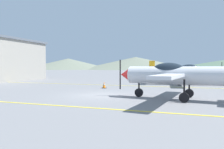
{
  "coord_description": "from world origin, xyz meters",
  "views": [
    {
      "loc": [
        5.63,
        -13.82,
        1.97
      ],
      "look_at": [
        -1.22,
        6.0,
        1.2
      ],
      "focal_mm": 34.94,
      "sensor_mm": 36.0,
      "label": 1
    }
  ],
  "objects": [
    {
      "name": "ground_plane",
      "position": [
        0.0,
        0.0,
        0.0
      ],
      "size": [
        400.0,
        400.0,
        0.0
      ],
      "primitive_type": "plane",
      "color": "slate"
    },
    {
      "name": "apron_line_near",
      "position": [
        0.0,
        -4.42,
        0.01
      ],
      "size": [
        80.0,
        0.16,
        0.01
      ],
      "primitive_type": "cube",
      "color": "yellow",
      "rests_on": "ground_plane"
    },
    {
      "name": "apron_line_far",
      "position": [
        0.0,
        7.72,
        0.01
      ],
      "size": [
        80.0,
        0.16,
        0.01
      ],
      "primitive_type": "cube",
      "color": "yellow",
      "rests_on": "ground_plane"
    },
    {
      "name": "airplane_near",
      "position": [
        5.14,
        -0.25,
        1.48
      ],
      "size": [
        7.65,
        8.78,
        2.62
      ],
      "color": "silver",
      "rests_on": "ground_plane"
    },
    {
      "name": "airplane_mid",
      "position": [
        5.24,
        11.02,
        1.48
      ],
      "size": [
        7.64,
        8.78,
        2.62
      ],
      "color": "silver",
      "rests_on": "ground_plane"
    },
    {
      "name": "traffic_cone_front",
      "position": [
        -1.5,
        4.61,
        0.29
      ],
      "size": [
        0.36,
        0.36,
        0.59
      ],
      "color": "black",
      "rests_on": "ground_plane"
    },
    {
      "name": "hill_left",
      "position": [
        -74.52,
        122.54,
        3.83
      ],
      "size": [
        63.96,
        63.96,
        7.66
      ],
      "primitive_type": "cone",
      "color": "slate",
      "rests_on": "ground_plane"
    },
    {
      "name": "hill_centerleft",
      "position": [
        -28.68,
        136.39,
        4.34
      ],
      "size": [
        79.78,
        79.78,
        8.68
      ],
      "primitive_type": "cone",
      "color": "slate",
      "rests_on": "ground_plane"
    }
  ]
}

